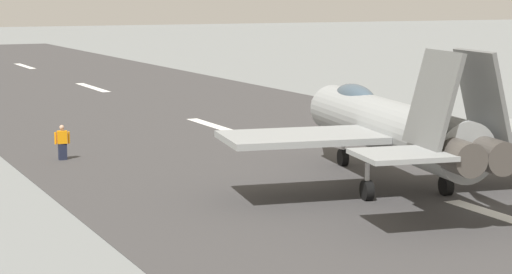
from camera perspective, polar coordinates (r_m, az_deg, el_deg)
ground_plane at (r=32.04m, az=15.45°, el=-4.97°), size 400.00×400.00×0.00m
runway_strip at (r=32.02m, az=15.48°, el=-4.96°), size 240.00×26.00×0.02m
fighter_jet at (r=35.85m, az=8.18°, el=0.78°), size 17.49×13.92×5.71m
crew_person at (r=42.61m, az=-11.99°, el=-0.35°), size 0.33×0.70×1.63m
marker_cone_far at (r=63.84m, az=5.56°, el=2.32°), size 0.44×0.44×0.55m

